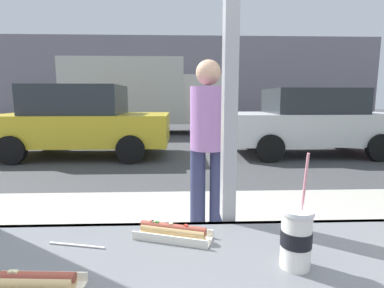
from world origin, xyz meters
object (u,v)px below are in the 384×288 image
Objects in this scene: soda_cup_left at (296,237)px; hotdog_tray_near at (32,282)px; hotdog_tray_far at (173,232)px; pedestrian at (208,139)px; parked_car_yellow at (82,121)px; parked_car_white at (310,121)px; box_truck at (144,94)px.

hotdog_tray_near is (-0.68, -0.08, -0.06)m from soda_cup_left.
pedestrian reaches higher than hotdog_tray_far.
soda_cup_left is 0.08× the size of parked_car_yellow.
parked_car_white is at bearing 61.64° from hotdog_tray_near.
soda_cup_left is 0.20× the size of pedestrian.
pedestrian is (0.61, 1.96, 0.08)m from hotdog_tray_near.
parked_car_white is 5.76m from pedestrian.
hotdog_tray_far is at bearing -99.06° from pedestrian.
parked_car_white is at bearing 65.97° from soda_cup_left.
box_truck is at bearing 97.41° from hotdog_tray_far.
parked_car_yellow reaches higher than hotdog_tray_near.
box_truck is at bearing 98.94° from soda_cup_left.
hotdog_tray_near is 7.76m from parked_car_white.
hotdog_tray_far is 7.00m from parked_car_yellow.
pedestrian is at bearing -60.93° from parked_car_yellow.
hotdog_tray_far is at bearing -117.05° from parked_car_white.
hotdog_tray_near is at bearing -72.92° from parked_car_yellow.
box_truck reaches higher than parked_car_yellow.
box_truck is 10.12m from pedestrian.
parked_car_white is 0.64× the size of box_truck.
soda_cup_left is at bearing -114.03° from parked_car_white.
soda_cup_left reaches higher than hotdog_tray_far.
pedestrian is at bearing -79.82° from box_truck.
hotdog_tray_far is 0.07× the size of parked_car_white.
hotdog_tray_near and hotdog_tray_far have the same top height.
soda_cup_left is at bearing -81.06° from box_truck.
soda_cup_left is 7.30m from parked_car_yellow.
parked_car_white is at bearing 62.95° from hotdog_tray_far.
pedestrian reaches higher than parked_car_yellow.
soda_cup_left is 1.32× the size of hotdog_tray_near.
soda_cup_left is 0.39m from hotdog_tray_far.
box_truck reaches higher than hotdog_tray_far.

